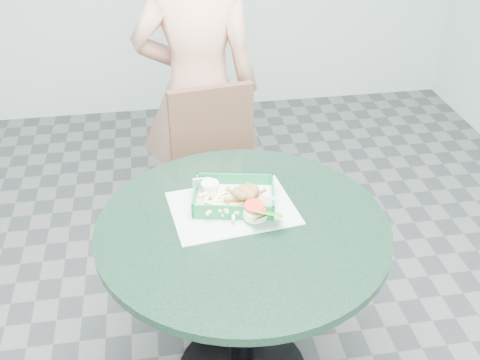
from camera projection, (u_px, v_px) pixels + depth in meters
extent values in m
cylinder|color=black|center=(243.00, 307.00, 2.07)|extent=(0.10, 0.10, 0.70)
cylinder|color=black|center=(243.00, 232.00, 1.88)|extent=(0.98, 0.98, 0.03)
cube|color=#4C2A19|center=(218.00, 202.00, 2.51)|extent=(0.38, 0.38, 0.04)
cube|color=#4C2A19|center=(212.00, 134.00, 2.52)|extent=(0.38, 0.04, 0.46)
cube|color=#4C2A19|center=(188.00, 269.00, 2.49)|extent=(0.04, 0.04, 0.43)
cube|color=#4C2A19|center=(259.00, 261.00, 2.53)|extent=(0.04, 0.04, 0.43)
cube|color=#4C2A19|center=(182.00, 225.00, 2.75)|extent=(0.04, 0.04, 0.43)
cube|color=#4C2A19|center=(247.00, 218.00, 2.80)|extent=(0.04, 0.04, 0.43)
imported|color=tan|center=(198.00, 81.00, 2.61)|extent=(0.67, 0.48, 1.73)
cube|color=#ACCBC2|center=(233.00, 213.00, 1.94)|extent=(0.45, 0.36, 0.00)
cube|color=#117238|center=(234.00, 206.00, 1.96)|extent=(0.27, 0.20, 0.01)
cube|color=white|center=(234.00, 205.00, 1.96)|extent=(0.26, 0.19, 0.00)
cube|color=#117238|center=(230.00, 184.00, 2.03)|extent=(0.27, 0.01, 0.05)
cube|color=#117238|center=(239.00, 216.00, 1.87)|extent=(0.27, 0.01, 0.05)
cube|color=#117238|center=(272.00, 196.00, 1.97)|extent=(0.01, 0.20, 0.05)
cube|color=#117238|center=(196.00, 203.00, 1.93)|extent=(0.01, 0.20, 0.05)
cylinder|color=#E4C475|center=(247.00, 205.00, 1.94)|extent=(0.13, 0.13, 0.02)
cylinder|color=white|center=(209.00, 194.00, 1.95)|extent=(0.06, 0.06, 0.03)
cylinder|color=white|center=(209.00, 190.00, 1.94)|extent=(0.05, 0.05, 0.00)
cylinder|color=white|center=(260.00, 215.00, 1.88)|extent=(0.08, 0.08, 0.03)
torus|color=white|center=(261.00, 211.00, 1.87)|extent=(0.07, 0.07, 0.01)
cylinder|color=red|center=(261.00, 209.00, 1.87)|extent=(0.07, 0.07, 0.01)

